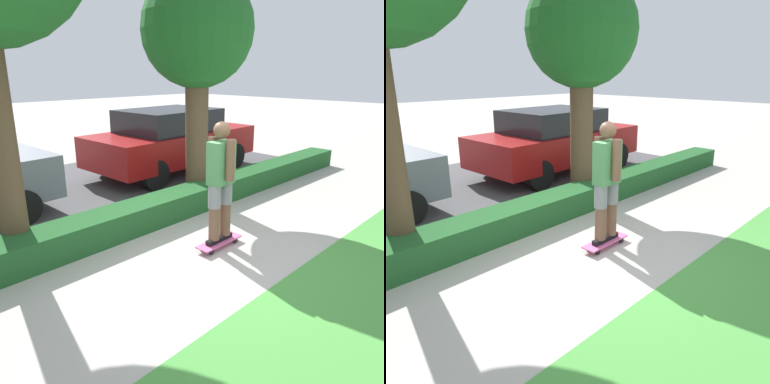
# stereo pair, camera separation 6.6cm
# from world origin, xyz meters

# --- Properties ---
(ground_plane) EXTENTS (60.00, 60.00, 0.00)m
(ground_plane) POSITION_xyz_m (0.00, 0.00, 0.00)
(ground_plane) COLOR #ADA89E
(street_asphalt) EXTENTS (12.63, 5.00, 0.01)m
(street_asphalt) POSITION_xyz_m (0.00, 4.20, 0.00)
(street_asphalt) COLOR #474749
(street_asphalt) RESTS_ON ground_plane
(hedge_row) EXTENTS (12.63, 0.60, 0.44)m
(hedge_row) POSITION_xyz_m (0.00, 1.60, 0.22)
(hedge_row) COLOR #1E5123
(hedge_row) RESTS_ON ground_plane
(skateboard) EXTENTS (0.80, 0.24, 0.10)m
(skateboard) POSITION_xyz_m (0.26, 0.18, 0.08)
(skateboard) COLOR #DB5B93
(skateboard) RESTS_ON ground_plane
(skater_person) EXTENTS (0.51, 0.46, 1.77)m
(skater_person) POSITION_xyz_m (0.26, 0.18, 1.04)
(skater_person) COLOR black
(skater_person) RESTS_ON skateboard
(tree_mid) EXTENTS (2.06, 2.06, 4.26)m
(tree_mid) POSITION_xyz_m (1.61, 1.96, 3.12)
(tree_mid) COLOR brown
(tree_mid) RESTS_ON ground_plane
(parked_car_middle) EXTENTS (4.51, 2.09, 1.62)m
(parked_car_middle) POSITION_xyz_m (2.78, 3.96, 0.84)
(parked_car_middle) COLOR maroon
(parked_car_middle) RESTS_ON ground_plane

